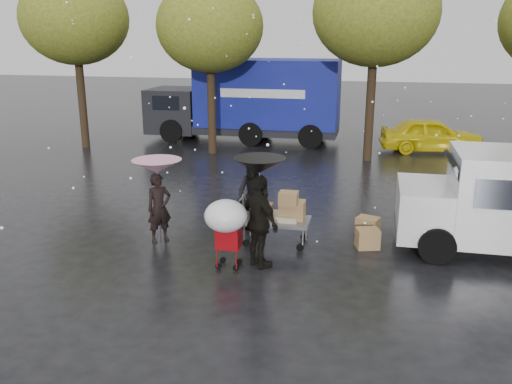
% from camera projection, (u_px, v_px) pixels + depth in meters
% --- Properties ---
extents(ground, '(90.00, 90.00, 0.00)m').
position_uv_depth(ground, '(234.00, 259.00, 11.33)').
color(ground, black).
rests_on(ground, ground).
extents(person_pink, '(0.67, 0.68, 1.58)m').
position_uv_depth(person_pink, '(159.00, 208.00, 12.12)').
color(person_pink, black).
rests_on(person_pink, ground).
extents(person_middle, '(1.14, 1.06, 1.86)m').
position_uv_depth(person_middle, '(254.00, 197.00, 12.48)').
color(person_middle, black).
rests_on(person_middle, ground).
extents(person_black, '(1.14, 1.10, 1.91)m').
position_uv_depth(person_black, '(260.00, 222.00, 10.72)').
color(person_black, black).
rests_on(person_black, ground).
extents(umbrella_pink, '(1.09, 1.09, 1.90)m').
position_uv_depth(umbrella_pink, '(157.00, 166.00, 11.85)').
color(umbrella_pink, '#4C4C4C').
rests_on(umbrella_pink, ground).
extents(umbrella_black, '(1.02, 1.02, 2.26)m').
position_uv_depth(umbrella_black, '(260.00, 166.00, 10.40)').
color(umbrella_black, '#4C4C4C').
rests_on(umbrella_black, ground).
extents(vendor_cart, '(1.52, 0.80, 1.27)m').
position_uv_depth(vendor_cart, '(279.00, 213.00, 11.96)').
color(vendor_cart, slate).
rests_on(vendor_cart, ground).
extents(shopping_cart, '(0.84, 0.84, 1.46)m').
position_uv_depth(shopping_cart, '(226.00, 220.00, 10.54)').
color(shopping_cart, '#A00910').
rests_on(shopping_cart, ground).
extents(blue_truck, '(8.30, 2.60, 3.50)m').
position_uv_depth(blue_truck, '(249.00, 100.00, 23.38)').
color(blue_truck, navy).
rests_on(blue_truck, ground).
extents(box_ground_near, '(0.57, 0.51, 0.43)m').
position_uv_depth(box_ground_near, '(368.00, 238.00, 11.89)').
color(box_ground_near, olive).
rests_on(box_ground_near, ground).
extents(box_ground_far, '(0.60, 0.54, 0.39)m').
position_uv_depth(box_ground_far, '(368.00, 225.00, 12.77)').
color(box_ground_far, olive).
rests_on(box_ground_far, ground).
extents(yellow_taxi, '(4.15, 2.12, 1.35)m').
position_uv_depth(yellow_taxi, '(431.00, 135.00, 21.46)').
color(yellow_taxi, yellow).
rests_on(yellow_taxi, ground).
extents(tree_row, '(21.60, 4.40, 7.12)m').
position_uv_depth(tree_row, '(291.00, 19.00, 19.37)').
color(tree_row, black).
rests_on(tree_row, ground).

